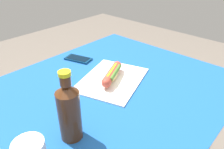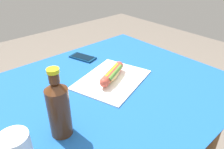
% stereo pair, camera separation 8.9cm
% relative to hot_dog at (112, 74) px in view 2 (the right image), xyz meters
% --- Properties ---
extents(dining_table, '(1.09, 0.90, 0.77)m').
position_rel_hot_dog_xyz_m(dining_table, '(0.07, 0.04, -0.17)').
color(dining_table, brown).
rests_on(dining_table, ground).
extents(paper_wrapper, '(0.39, 0.34, 0.01)m').
position_rel_hot_dog_xyz_m(paper_wrapper, '(0.00, -0.00, -0.03)').
color(paper_wrapper, white).
rests_on(paper_wrapper, dining_table).
extents(hot_dog, '(0.19, 0.11, 0.05)m').
position_rel_hot_dog_xyz_m(hot_dog, '(0.00, 0.00, 0.00)').
color(hot_dog, '#DBB26B').
rests_on(hot_dog, paper_wrapper).
extents(cell_phone, '(0.11, 0.16, 0.01)m').
position_rel_hot_dog_xyz_m(cell_phone, '(-0.03, -0.28, -0.03)').
color(cell_phone, '#0A2D4C').
rests_on(cell_phone, dining_table).
extents(soda_bottle, '(0.07, 0.07, 0.24)m').
position_rel_hot_dog_xyz_m(soda_bottle, '(0.34, 0.14, 0.07)').
color(soda_bottle, '#4C2814').
rests_on(soda_bottle, dining_table).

